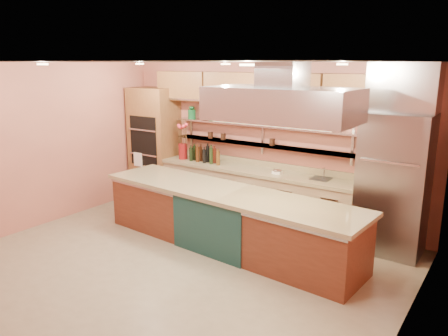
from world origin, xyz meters
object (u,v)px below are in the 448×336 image
Objects in this scene: island at (226,219)px; flower_vase at (183,151)px; kitchen_scale at (277,171)px; green_canister at (228,117)px; refrigerator at (393,184)px; copper_kettle at (205,116)px.

flower_vase is (-1.89, 1.27, 0.64)m from island.
island is 1.39m from kitchen_scale.
kitchen_scale is 0.89× the size of green_canister.
refrigerator is 12.11× the size of copper_kettle.
green_canister is at bearing 13.48° from flower_vase.
refrigerator is at bearing -4.25° from green_canister.
flower_vase is 2.10m from kitchen_scale.
island is 2.50m from copper_kettle.
kitchen_scale is at bearing 85.07° from island.
island is 25.69× the size of green_canister.
refrigerator is 2.54m from island.
copper_kettle reaches higher than kitchen_scale.
island is 2.23m from green_canister.
kitchen_scale reaches higher than island.
green_canister is (-3.10, 0.23, 0.75)m from refrigerator.
green_canister is at bearing 175.75° from refrigerator.
refrigerator reaches higher than green_canister.
refrigerator is 1.92m from kitchen_scale.
flower_vase is 1.79× the size of copper_kettle.
green_canister reaches higher than island.
flower_vase is 0.83m from copper_kettle.
kitchen_scale is at bearing -7.37° from copper_kettle.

